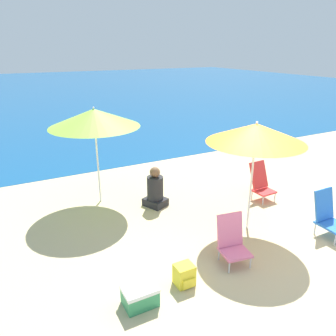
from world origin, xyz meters
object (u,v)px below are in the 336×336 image
Objects in this scene: beach_chair_blue at (328,214)px; cooler_box at (140,296)px; beach_chair_red at (261,182)px; beach_chair_pink at (232,240)px; beach_umbrella_orange at (256,133)px; backpack_yellow at (184,275)px; person_seated_near at (155,190)px; beach_umbrella_lime at (94,118)px.

beach_chair_blue is 3.73m from cooler_box.
beach_chair_blue is 1.00× the size of beach_chair_red.
beach_chair_pink is 2.05m from beach_chair_blue.
beach_umbrella_orange reaches higher than beach_chair_blue.
beach_umbrella_orange is at bearing 23.47° from backpack_yellow.
person_seated_near is at bearing 159.19° from beach_chair_red.
backpack_yellow is (0.27, -3.23, -1.72)m from beach_umbrella_lime.
beach_chair_red is 0.94× the size of person_seated_near.
beach_chair_blue is 3.38m from person_seated_near.
person_seated_near is (-2.28, 2.49, -0.04)m from beach_chair_blue.
beach_chair_blue reaches higher than backpack_yellow.
beach_umbrella_lime is 3.23m from beach_umbrella_orange.
beach_chair_blue is at bearing -91.19° from beach_chair_red.
backpack_yellow is (-0.96, -0.15, -0.22)m from beach_chair_pink.
beach_chair_red reaches higher than beach_chair_blue.
beach_chair_blue is at bearing 0.83° from cooler_box.
beach_umbrella_lime is at bearing 131.31° from beach_umbrella_orange.
cooler_box is (-2.58, -0.88, -1.71)m from beach_umbrella_orange.
beach_chair_blue reaches higher than cooler_box.
beach_umbrella_orange is 2.34× the size of person_seated_near.
beach_chair_pink is 2.55m from beach_chair_red.
person_seated_near reaches higher than beach_chair_red.
beach_umbrella_orange is at bearing 144.18° from beach_chair_blue.
beach_chair_pink is (-0.90, -0.66, -1.48)m from beach_umbrella_orange.
person_seated_near is 2.77× the size of backpack_yellow.
beach_umbrella_lime is 3.64m from beach_chair_pink.
backpack_yellow is at bearing 179.61° from beach_chair_blue.
cooler_box is (-1.68, -0.22, -0.23)m from beach_chair_pink.
cooler_box is (-1.44, -2.54, -0.22)m from person_seated_near.
beach_umbrella_orange is 2.04m from beach_chair_red.
beach_chair_pink is at bearing -107.88° from person_seated_near.
beach_chair_red is 3.44m from backpack_yellow.
beach_chair_pink is 2.33m from person_seated_near.
person_seated_near is 2.93m from cooler_box.
beach_umbrella_lime reaches higher than beach_umbrella_orange.
person_seated_near reaches higher than backpack_yellow.
backpack_yellow is 0.73m from cooler_box.
beach_chair_red is at bearing 46.76° from beach_chair_pink.
beach_umbrella_lime reaches higher than beach_chair_pink.
beach_umbrella_lime is 3.67m from backpack_yellow.
cooler_box is (-0.45, -3.30, -1.74)m from beach_umbrella_lime.
beach_chair_pink is at bearing 7.52° from cooler_box.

